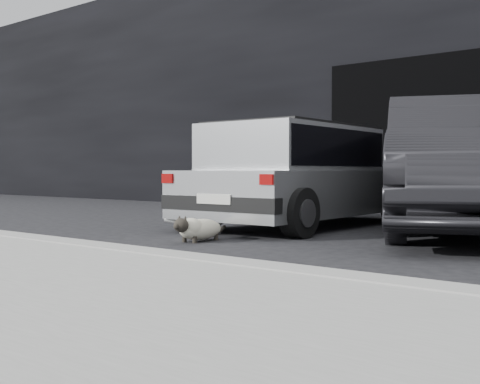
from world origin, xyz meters
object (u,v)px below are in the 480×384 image
Objects in this scene: silver_hatchback at (297,171)px; second_car at (464,163)px; cat_siamese at (197,229)px; cat_white at (206,217)px.

second_car is at bearing 14.71° from silver_hatchback.
silver_hatchback is at bearing 171.92° from second_car.
silver_hatchback reaches higher than cat_siamese.
cat_siamese is 1.06× the size of cat_white.
cat_white is (-2.21, -1.96, -0.61)m from second_car.
second_car is 3.02m from cat_white.
cat_siamese is (0.14, -2.04, -0.58)m from silver_hatchback.
second_car is 5.90× the size of cat_siamese.
cat_white is (-0.43, 0.61, 0.06)m from cat_siamese.
second_car reaches higher than cat_siamese.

